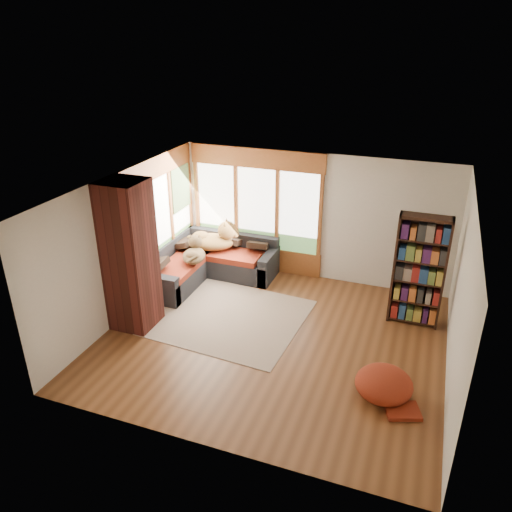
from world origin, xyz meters
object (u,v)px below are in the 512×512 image
Objects in this scene: sectional_sofa at (209,264)px; bookshelf at (419,271)px; pouf at (384,383)px; dog_tan at (215,237)px; brick_chimney at (130,256)px; dog_brindle at (194,251)px; area_rug at (217,314)px.

sectional_sofa is 1.10× the size of bookshelf.
bookshelf reaches higher than pouf.
sectional_sofa is 0.58m from dog_tan.
brick_chimney reaches higher than pouf.
dog_brindle is (-4.24, -0.03, -0.26)m from bookshelf.
dog_brindle is at bearing -111.93° from sectional_sofa.
brick_chimney is at bearing -148.09° from area_rug.
bookshelf is (4.54, 1.72, -0.30)m from brick_chimney.
sectional_sofa is at bearing 175.49° from bookshelf.
dog_brindle is (-0.14, -0.35, 0.43)m from sectional_sofa.
sectional_sofa reaches higher than area_rug.
dog_brindle is at bearing -179.62° from bookshelf.
sectional_sofa is 2.73× the size of pouf.
brick_chimney is 4.47m from pouf.
brick_chimney is 1.92m from area_rug.
dog_brindle is at bearing 79.84° from brick_chimney.
pouf is (4.31, -0.46, -1.07)m from brick_chimney.
sectional_sofa is at bearing -110.16° from dog_tan.
brick_chimney is at bearing -116.09° from dog_tan.
bookshelf is at bearing -22.80° from dog_tan.
dog_tan is (-3.84, 2.77, 0.59)m from pouf.
brick_chimney is 2.32m from sectional_sofa.
bookshelf is 1.81× the size of dog_tan.
dog_brindle is at bearing 151.73° from pouf.
area_rug is (0.76, -1.30, -0.30)m from sectional_sofa.
sectional_sofa is 4.16m from bookshelf.
brick_chimney is 2.41m from dog_tan.
sectional_sofa is at bearing 77.71° from brick_chimney.
dog_tan reaches higher than pouf.
area_rug is 3.61m from bookshelf.
pouf is (-0.23, -2.18, -0.77)m from bookshelf.
sectional_sofa is 0.72× the size of area_rug.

